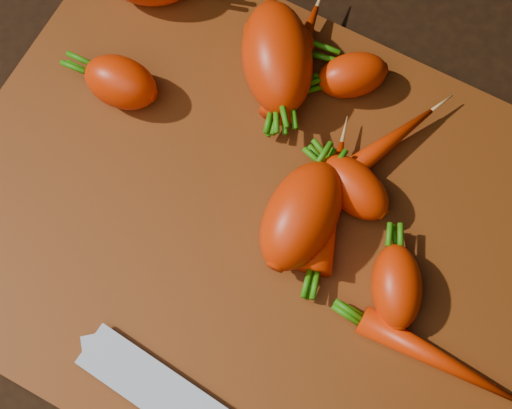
% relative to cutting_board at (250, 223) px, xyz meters
% --- Properties ---
extents(ground, '(2.00, 2.00, 0.01)m').
position_rel_cutting_board_xyz_m(ground, '(0.00, 0.00, -0.01)').
color(ground, black).
extents(cutting_board, '(0.50, 0.40, 0.01)m').
position_rel_cutting_board_xyz_m(cutting_board, '(0.00, 0.00, 0.00)').
color(cutting_board, brown).
rests_on(cutting_board, ground).
extents(carrot_1, '(0.07, 0.05, 0.04)m').
position_rel_cutting_board_xyz_m(carrot_1, '(-0.15, 0.05, 0.03)').
color(carrot_1, '#EE3006').
rests_on(carrot_1, cutting_board).
extents(carrot_2, '(0.11, 0.12, 0.06)m').
position_rel_cutting_board_xyz_m(carrot_2, '(-0.04, 0.13, 0.04)').
color(carrot_2, '#EE3006').
rests_on(carrot_2, cutting_board).
extents(carrot_3, '(0.06, 0.10, 0.06)m').
position_rel_cutting_board_xyz_m(carrot_3, '(0.04, 0.02, 0.03)').
color(carrot_3, '#EE3006').
rests_on(carrot_3, cutting_board).
extents(carrot_4, '(0.07, 0.07, 0.04)m').
position_rel_cutting_board_xyz_m(carrot_4, '(0.02, 0.15, 0.02)').
color(carrot_4, '#EE3006').
rests_on(carrot_4, cutting_board).
extents(carrot_5, '(0.07, 0.05, 0.04)m').
position_rel_cutting_board_xyz_m(carrot_5, '(-0.05, 0.15, 0.03)').
color(carrot_5, '#EE3006').
rests_on(carrot_5, cutting_board).
extents(carrot_6, '(0.07, 0.08, 0.04)m').
position_rel_cutting_board_xyz_m(carrot_6, '(0.13, 0.00, 0.03)').
color(carrot_6, '#EE3006').
rests_on(carrot_6, cutting_board).
extents(carrot_7, '(0.08, 0.13, 0.03)m').
position_rel_cutting_board_xyz_m(carrot_7, '(0.06, 0.10, 0.02)').
color(carrot_7, '#EE3006').
rests_on(carrot_7, cutting_board).
extents(carrot_8, '(0.13, 0.02, 0.02)m').
position_rel_cutting_board_xyz_m(carrot_8, '(0.18, -0.03, 0.02)').
color(carrot_8, '#EE3006').
rests_on(carrot_8, cutting_board).
extents(carrot_9, '(0.06, 0.12, 0.03)m').
position_rel_cutting_board_xyz_m(carrot_9, '(0.05, 0.04, 0.02)').
color(carrot_9, '#EE3006').
rests_on(carrot_9, cutting_board).
extents(carrot_10, '(0.05, 0.12, 0.03)m').
position_rel_cutting_board_xyz_m(carrot_10, '(-0.03, 0.14, 0.02)').
color(carrot_10, '#EE3006').
rests_on(carrot_10, cutting_board).
extents(carrot_11, '(0.08, 0.06, 0.04)m').
position_rel_cutting_board_xyz_m(carrot_11, '(0.06, 0.06, 0.03)').
color(carrot_11, '#EE3006').
rests_on(carrot_11, cutting_board).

